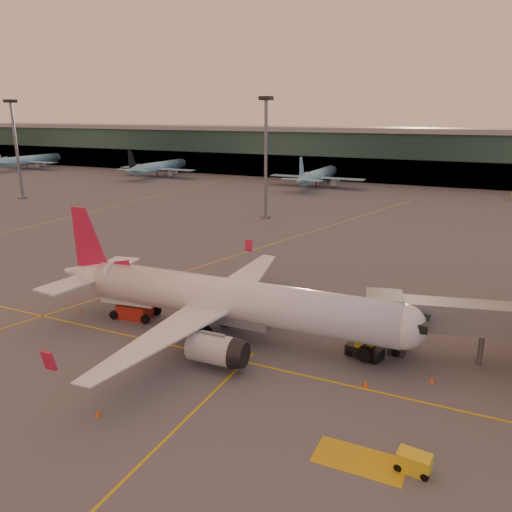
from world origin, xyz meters
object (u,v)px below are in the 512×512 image
at_px(main_airplane, 223,300).
at_px(gpu_cart, 414,463).
at_px(catering_truck, 132,293).
at_px(pushback_tug, 365,350).

relative_size(main_airplane, gpu_cart, 17.54).
distance_m(catering_truck, pushback_tug, 26.13).
bearing_deg(pushback_tug, main_airplane, -159.20).
relative_size(gpu_cart, pushback_tug, 0.63).
distance_m(main_airplane, gpu_cart, 24.63).
bearing_deg(main_airplane, gpu_cart, -33.02).
height_order(catering_truck, pushback_tug, catering_truck).
bearing_deg(gpu_cart, catering_truck, 165.11).
bearing_deg(main_airplane, catering_truck, 177.50).
bearing_deg(pushback_tug, gpu_cart, -50.99).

